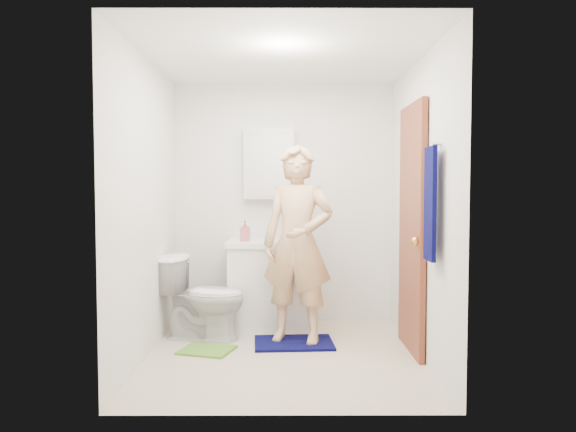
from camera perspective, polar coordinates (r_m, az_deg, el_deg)
The scene contains 22 objects.
floor at distance 4.70m, azimuth -0.45°, elevation -14.09°, with size 2.20×2.40×0.02m, color beige.
ceiling at distance 4.61m, azimuth -0.46°, elevation 16.03°, with size 2.20×2.40×0.02m, color white.
wall_back at distance 5.70m, azimuth -0.39°, elevation 1.28°, with size 2.20×0.02×2.40m, color silver.
wall_front at distance 3.29m, azimuth -0.55°, elevation 0.03°, with size 2.20×0.02×2.40m, color silver.
wall_left at distance 4.64m, azimuth -14.31°, elevation 0.80°, with size 0.02×2.40×2.40m, color silver.
wall_right at distance 4.62m, azimuth 13.44°, elevation 0.80°, with size 0.02×2.40×2.40m, color silver.
vanity_cabinet at distance 5.50m, azimuth -1.98°, elevation -7.18°, with size 0.75×0.55×0.80m, color white.
countertop at distance 5.44m, azimuth -1.99°, elevation -2.76°, with size 0.79×0.59×0.05m, color white.
sink_basin at distance 5.44m, azimuth -1.99°, elevation -2.61°, with size 0.40×0.40×0.03m, color white.
faucet at distance 5.61m, azimuth -1.93°, elevation -1.72°, with size 0.03×0.03×0.12m, color silver.
medicine_cabinet at distance 5.64m, azimuth -1.93°, elevation 5.33°, with size 0.50×0.12×0.70m, color white.
mirror_panel at distance 5.58m, azimuth -1.95°, elevation 5.35°, with size 0.46×0.01×0.66m, color white.
door at distance 4.77m, azimuth 12.46°, elevation -1.23°, with size 0.05×0.80×2.05m, color brown.
door_knob at distance 4.46m, azimuth 12.85°, elevation -2.49°, with size 0.07×0.07×0.07m, color gold.
towel at distance 4.05m, azimuth 14.24°, elevation 1.21°, with size 0.03×0.24×0.80m, color #070841.
towel_hook at distance 4.07m, azimuth 14.87°, elevation 7.12°, with size 0.02×0.02×0.06m, color silver.
toilet at distance 5.16m, azimuth -8.55°, elevation -8.14°, with size 0.42×0.74×0.75m, color white.
bath_mat at distance 5.01m, azimuth 0.59°, elevation -12.76°, with size 0.68×0.48×0.02m, color #070841.
green_rug at distance 4.85m, azimuth -8.25°, elevation -13.32°, with size 0.41×0.35×0.02m, color #619A33.
soap_dispenser at distance 5.39m, azimuth -4.39°, elevation -1.51°, with size 0.09×0.09×0.20m, color #C35B62.
toothbrush_cup at distance 5.51m, azimuth 0.67°, elevation -1.90°, with size 0.13×0.13×0.10m, color #7F3D86.
man at distance 4.88m, azimuth 0.99°, elevation -2.82°, with size 0.62×0.41×1.71m, color #DDAB7C.
Camera 1 is at (0.02, -4.49, 1.37)m, focal length 35.00 mm.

